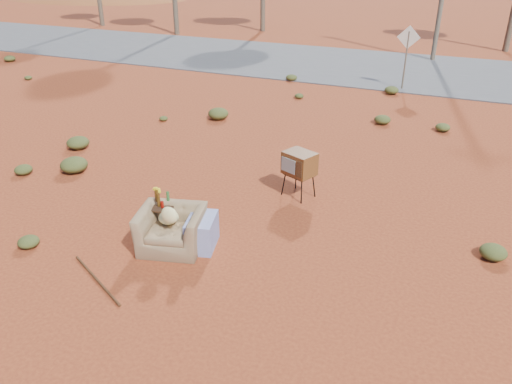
% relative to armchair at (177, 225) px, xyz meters
% --- Properties ---
extents(ground, '(140.00, 140.00, 0.00)m').
position_rel_armchair_xyz_m(ground, '(0.48, -0.05, -0.44)').
color(ground, '#99401E').
rests_on(ground, ground).
extents(highway, '(140.00, 7.00, 0.04)m').
position_rel_armchair_xyz_m(highway, '(0.48, 14.95, -0.42)').
color(highway, '#565659').
rests_on(highway, ground).
extents(armchair, '(1.38, 1.10, 0.94)m').
position_rel_armchair_xyz_m(armchair, '(0.00, 0.00, 0.00)').
color(armchair, olive).
rests_on(armchair, ground).
extents(tv_unit, '(0.74, 0.67, 0.97)m').
position_rel_armchair_xyz_m(tv_unit, '(1.28, 2.64, 0.28)').
color(tv_unit, black).
rests_on(tv_unit, ground).
extents(side_table, '(0.50, 0.50, 0.89)m').
position_rel_armchair_xyz_m(side_table, '(-0.44, 0.22, 0.21)').
color(side_table, '#3C2515').
rests_on(side_table, ground).
extents(rusty_bar, '(1.44, 0.78, 0.04)m').
position_rel_armchair_xyz_m(rusty_bar, '(-0.66, -1.34, -0.42)').
color(rusty_bar, '#512A15').
rests_on(rusty_bar, ground).
extents(road_sign, '(0.78, 0.06, 2.19)m').
position_rel_armchair_xyz_m(road_sign, '(1.98, 11.95, 1.06)').
color(road_sign, brown).
rests_on(road_sign, ground).
extents(scrub_patch, '(17.49, 8.07, 0.33)m').
position_rel_armchair_xyz_m(scrub_patch, '(-0.34, 4.36, -0.30)').
color(scrub_patch, '#464A20').
rests_on(scrub_patch, ground).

